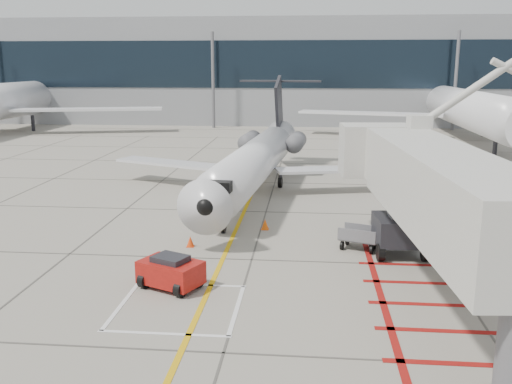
{
  "coord_description": "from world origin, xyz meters",
  "views": [
    {
      "loc": [
        2.33,
        -18.8,
        8.14
      ],
      "look_at": [
        0.0,
        6.0,
        2.5
      ],
      "focal_mm": 40.0,
      "sensor_mm": 36.0,
      "label": 1
    }
  ],
  "objects": [
    {
      "name": "ground_plane",
      "position": [
        0.0,
        0.0,
        0.0
      ],
      "size": [
        260.0,
        260.0,
        0.0
      ],
      "primitive_type": "plane",
      "color": "gray",
      "rests_on": "ground"
    },
    {
      "name": "regional_jet",
      "position": [
        -1.23,
        14.05,
        3.51
      ],
      "size": [
        23.46,
        28.5,
        7.02
      ],
      "primitive_type": null,
      "rotation": [
        0.0,
        0.0,
        -0.09
      ],
      "color": "silver",
      "rests_on": "ground_plane"
    },
    {
      "name": "jet_bridge",
      "position": [
        6.73,
        -0.34,
        3.57
      ],
      "size": [
        9.83,
        18.47,
        7.15
      ],
      "primitive_type": null,
      "rotation": [
        0.0,
        0.0,
        0.08
      ],
      "color": "beige",
      "rests_on": "ground_plane"
    },
    {
      "name": "pushback_tug",
      "position": [
        -2.67,
        0.69,
        0.65
      ],
      "size": [
        2.61,
        2.21,
        1.3
      ],
      "primitive_type": null,
      "rotation": [
        0.0,
        0.0,
        -0.44
      ],
      "color": "#A81510",
      "rests_on": "ground_plane"
    },
    {
      "name": "baggage_cart",
      "position": [
        4.66,
        5.86,
        0.54
      ],
      "size": [
        1.98,
        1.62,
        1.08
      ],
      "primitive_type": null,
      "rotation": [
        0.0,
        0.0,
        -0.37
      ],
      "color": "slate",
      "rests_on": "ground_plane"
    },
    {
      "name": "ground_power_unit",
      "position": [
        9.31,
        1.92,
        0.96
      ],
      "size": [
        2.73,
        2.05,
        1.92
      ],
      "primitive_type": null,
      "rotation": [
        0.0,
        0.0,
        -0.29
      ],
      "color": "beige",
      "rests_on": "ground_plane"
    },
    {
      "name": "cone_nose",
      "position": [
        -2.95,
        5.51,
        0.24
      ],
      "size": [
        0.35,
        0.35,
        0.49
      ],
      "primitive_type": "cone",
      "color": "red",
      "rests_on": "ground_plane"
    },
    {
      "name": "cone_side",
      "position": [
        0.21,
        8.58,
        0.27
      ],
      "size": [
        0.39,
        0.39,
        0.54
      ],
      "primitive_type": "cone",
      "color": "#EA570C",
      "rests_on": "ground_plane"
    },
    {
      "name": "terminal_building",
      "position": [
        10.0,
        70.0,
        7.0
      ],
      "size": [
        180.0,
        28.0,
        14.0
      ],
      "primitive_type": "cube",
      "color": "gray",
      "rests_on": "ground_plane"
    },
    {
      "name": "terminal_glass_band",
      "position": [
        10.0,
        55.95,
        8.0
      ],
      "size": [
        180.0,
        0.1,
        6.0
      ],
      "primitive_type": "cube",
      "color": "black",
      "rests_on": "ground_plane"
    },
    {
      "name": "bg_aircraft_c",
      "position": [
        19.05,
        46.0,
        5.99
      ],
      "size": [
        35.96,
        39.96,
        11.99
      ],
      "primitive_type": null,
      "color": "silver",
      "rests_on": "ground_plane"
    }
  ]
}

